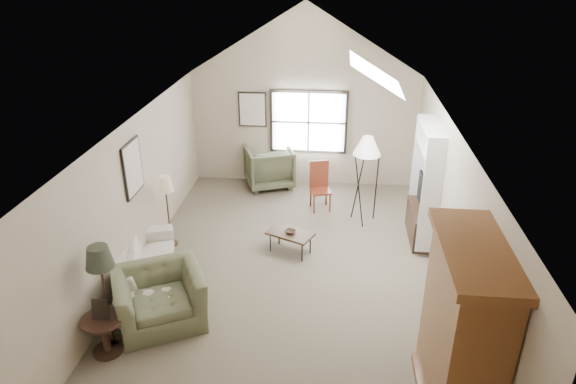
# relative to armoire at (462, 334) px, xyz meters

# --- Properties ---
(room_shell) EXTENTS (5.01, 8.01, 4.00)m
(room_shell) POSITION_rel_armoire_xyz_m (-2.18, 2.40, 2.11)
(room_shell) COLOR #6F644F
(room_shell) RESTS_ON ground
(window) EXTENTS (1.72, 0.08, 1.42)m
(window) POSITION_rel_armoire_xyz_m (-2.08, 6.36, 0.35)
(window) COLOR black
(window) RESTS_ON room_shell
(skylight) EXTENTS (0.80, 1.20, 0.52)m
(skylight) POSITION_rel_armoire_xyz_m (-0.88, 3.30, 2.12)
(skylight) COLOR white
(skylight) RESTS_ON room_shell
(wall_art) EXTENTS (1.97, 3.71, 0.88)m
(wall_art) POSITION_rel_armoire_xyz_m (-4.06, 4.34, 0.63)
(wall_art) COLOR black
(wall_art) RESTS_ON room_shell
(armoire) EXTENTS (0.60, 1.50, 2.20)m
(armoire) POSITION_rel_armoire_xyz_m (0.00, 0.00, 0.00)
(armoire) COLOR brown
(armoire) RESTS_ON ground
(tv_alcove) EXTENTS (0.32, 1.30, 2.10)m
(tv_alcove) POSITION_rel_armoire_xyz_m (0.16, 4.00, 0.05)
(tv_alcove) COLOR white
(tv_alcove) RESTS_ON ground
(media_console) EXTENTS (0.34, 1.18, 0.60)m
(media_console) POSITION_rel_armoire_xyz_m (0.14, 4.00, -0.80)
(media_console) COLOR #382316
(media_console) RESTS_ON ground
(tv_panel) EXTENTS (0.05, 0.90, 0.55)m
(tv_panel) POSITION_rel_armoire_xyz_m (0.14, 4.00, -0.18)
(tv_panel) COLOR black
(tv_panel) RESTS_ON media_console
(sofa) EXTENTS (1.51, 2.36, 0.64)m
(sofa) POSITION_rel_armoire_xyz_m (-4.38, 2.11, -0.78)
(sofa) COLOR beige
(sofa) RESTS_ON ground
(armchair_near) EXTENTS (1.57, 1.50, 0.79)m
(armchair_near) POSITION_rel_armoire_xyz_m (-3.86, 1.21, -0.71)
(armchair_near) COLOR #5E5F42
(armchair_near) RESTS_ON ground
(armchair_far) EXTENTS (1.29, 1.31, 0.93)m
(armchair_far) POSITION_rel_armoire_xyz_m (-2.95, 6.10, -0.63)
(armchair_far) COLOR #5D5F43
(armchair_far) RESTS_ON ground
(coffee_table) EXTENTS (0.90, 0.73, 0.40)m
(coffee_table) POSITION_rel_armoire_xyz_m (-2.19, 3.25, -0.90)
(coffee_table) COLOR #3B2518
(coffee_table) RESTS_ON ground
(bowl) EXTENTS (0.25, 0.25, 0.05)m
(bowl) POSITION_rel_armoire_xyz_m (-2.19, 3.25, -0.67)
(bowl) COLOR #352316
(bowl) RESTS_ON coffee_table
(side_table) EXTENTS (0.70, 0.70, 0.55)m
(side_table) POSITION_rel_armoire_xyz_m (-4.38, 0.51, -0.82)
(side_table) COLOR #311E14
(side_table) RESTS_ON ground
(side_chair) EXTENTS (0.48, 0.48, 1.01)m
(side_chair) POSITION_rel_armoire_xyz_m (-1.73, 5.02, -0.59)
(side_chair) COLOR maroon
(side_chair) RESTS_ON ground
(tripod_lamp) EXTENTS (0.59, 0.59, 1.81)m
(tripod_lamp) POSITION_rel_armoire_xyz_m (-0.87, 4.56, -0.20)
(tripod_lamp) COLOR white
(tripod_lamp) RESTS_ON ground
(dark_lamp) EXTENTS (0.47, 0.47, 1.54)m
(dark_lamp) POSITION_rel_armoire_xyz_m (-4.38, 0.71, -0.33)
(dark_lamp) COLOR #262B1E
(dark_lamp) RESTS_ON ground
(tan_lamp) EXTENTS (0.35, 0.35, 1.38)m
(tan_lamp) POSITION_rel_armoire_xyz_m (-4.38, 3.31, -0.41)
(tan_lamp) COLOR tan
(tan_lamp) RESTS_ON ground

